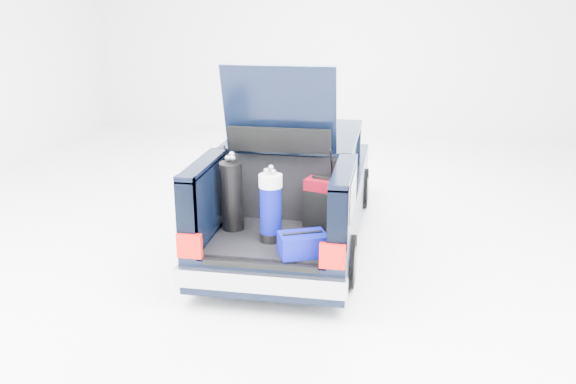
% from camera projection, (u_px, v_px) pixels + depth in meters
% --- Properties ---
extents(ground, '(14.00, 14.00, 0.00)m').
position_uv_depth(ground, '(294.00, 237.00, 8.38)').
color(ground, white).
rests_on(ground, ground).
extents(car, '(1.87, 4.65, 2.47)m').
position_uv_depth(car, '(296.00, 189.00, 8.28)').
color(car, black).
rests_on(car, ground).
extents(red_suitcase, '(0.42, 0.33, 0.62)m').
position_uv_depth(red_suitcase, '(322.00, 204.00, 7.01)').
color(red_suitcase, '#650310').
rests_on(red_suitcase, car).
extents(black_golf_bag, '(0.25, 0.31, 0.91)m').
position_uv_depth(black_golf_bag, '(232.00, 196.00, 6.91)').
color(black_golf_bag, black).
rests_on(black_golf_bag, car).
extents(blue_golf_bag, '(0.33, 0.33, 0.85)m').
position_uv_depth(blue_golf_bag, '(271.00, 207.00, 6.60)').
color(blue_golf_bag, black).
rests_on(blue_golf_bag, car).
extents(blue_duffel, '(0.57, 0.48, 0.25)m').
position_uv_depth(blue_duffel, '(303.00, 244.00, 6.32)').
color(blue_duffel, '#050875').
rests_on(blue_duffel, car).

